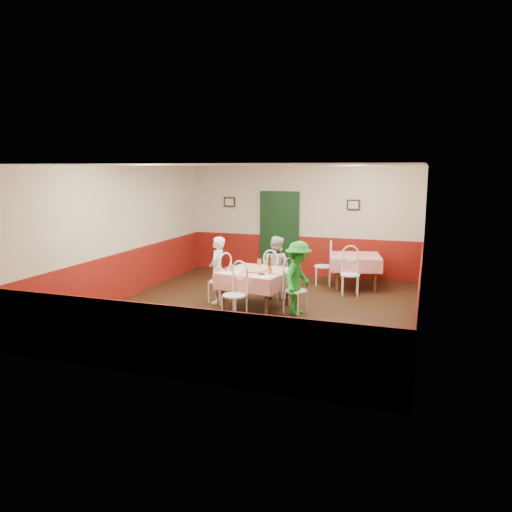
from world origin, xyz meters
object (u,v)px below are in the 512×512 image
(main_table, at_px, (256,290))
(chair_right, at_px, (296,291))
(beer_bottle, at_px, (269,262))
(diner_left, at_px, (217,270))
(glass_c, at_px, (259,263))
(diner_right, at_px, (298,278))
(wallet, at_px, (262,274))
(second_table, at_px, (355,271))
(chair_second_b, at_px, (350,275))
(chair_second_a, at_px, (323,266))
(pizza, at_px, (256,270))
(glass_a, at_px, (231,268))
(chair_left, at_px, (220,281))
(chair_far, at_px, (275,278))
(glass_b, at_px, (270,271))
(chair_near, at_px, (234,295))
(diner_far, at_px, (276,267))

(main_table, height_order, chair_right, chair_right)
(beer_bottle, distance_m, diner_left, 1.09)
(glass_c, relative_size, diner_right, 0.10)
(wallet, height_order, diner_right, diner_right)
(main_table, relative_size, second_table, 1.09)
(chair_second_b, height_order, glass_c, glass_c)
(chair_right, bearing_deg, beer_bottle, 71.86)
(chair_second_a, distance_m, pizza, 2.61)
(glass_a, bearing_deg, chair_left, 138.80)
(chair_far, bearing_deg, chair_left, 50.09)
(second_table, xyz_separation_m, diner_right, (-0.72, -2.55, 0.33))
(chair_far, xyz_separation_m, chair_second_b, (1.47, 0.82, 0.00))
(glass_b, relative_size, diner_right, 0.10)
(main_table, distance_m, diner_right, 0.96)
(chair_left, bearing_deg, chair_second_b, 141.20)
(chair_second_a, distance_m, diner_left, 2.87)
(chair_second_b, height_order, pizza, chair_second_b)
(chair_right, distance_m, glass_a, 1.34)
(chair_far, height_order, wallet, chair_far)
(second_table, distance_m, chair_far, 2.15)
(chair_near, bearing_deg, glass_a, 135.46)
(pizza, xyz_separation_m, diner_far, (0.13, 0.93, -0.11))
(chair_second_b, relative_size, glass_b, 6.42)
(glass_c, bearing_deg, glass_a, -120.06)
(chair_second_a, height_order, glass_b, same)
(chair_left, relative_size, glass_a, 7.07)
(main_table, xyz_separation_m, chair_left, (-0.84, 0.13, 0.08))
(pizza, bearing_deg, diner_right, -6.55)
(second_table, bearing_deg, chair_second_b, -90.00)
(diner_far, bearing_deg, glass_b, 116.18)
(glass_a, xyz_separation_m, glass_c, (0.37, 0.64, 0.01))
(pizza, xyz_separation_m, glass_a, (-0.45, -0.17, 0.05))
(diner_far, bearing_deg, main_table, 96.12)
(chair_second_a, relative_size, diner_right, 0.64)
(pizza, height_order, glass_b, glass_b)
(chair_near, bearing_deg, beer_bottle, 95.67)
(chair_left, bearing_deg, wallet, 85.26)
(chair_left, xyz_separation_m, chair_near, (0.71, -0.97, 0.00))
(chair_left, height_order, diner_right, diner_right)
(chair_second_b, distance_m, wallet, 2.45)
(glass_a, distance_m, glass_c, 0.74)
(chair_right, bearing_deg, diner_far, 52.98)
(chair_second_a, height_order, glass_a, chair_second_a)
(second_table, height_order, chair_right, chair_right)
(diner_left, bearing_deg, chair_second_a, 137.05)
(chair_second_a, relative_size, glass_b, 6.42)
(chair_right, bearing_deg, diner_left, 99.61)
(glass_a, bearing_deg, diner_far, 62.03)
(chair_left, height_order, wallet, chair_left)
(chair_left, xyz_separation_m, pizza, (0.85, -0.17, 0.33))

